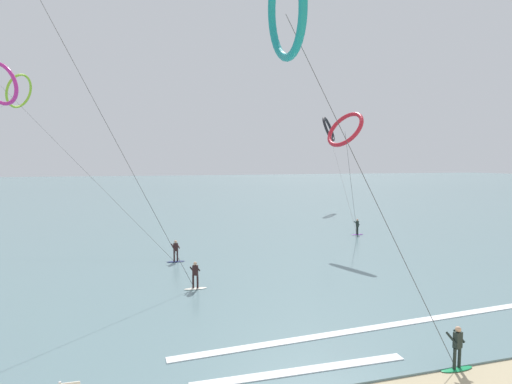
{
  "coord_description": "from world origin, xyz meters",
  "views": [
    {
      "loc": [
        -7.59,
        -4.73,
        7.97
      ],
      "look_at": [
        0.0,
        22.34,
        5.73
      ],
      "focal_mm": 27.99,
      "sensor_mm": 36.0,
      "label": 1
    }
  ],
  "objects_px": {
    "surfer_ivory": "(195,277)",
    "kite_crimson": "(345,129)",
    "kite_charcoal": "(329,129)",
    "kite_teal": "(286,10)",
    "kite_magenta": "(1,84)",
    "surfer_violet": "(357,228)",
    "surfer_emerald": "(457,351)",
    "surfer_navy": "(176,252)",
    "kite_lime": "(19,91)"
  },
  "relations": [
    {
      "from": "kite_teal",
      "to": "kite_lime",
      "type": "bearing_deg",
      "value": 25.98
    },
    {
      "from": "surfer_ivory",
      "to": "surfer_violet",
      "type": "relative_size",
      "value": 1.0
    },
    {
      "from": "surfer_ivory",
      "to": "kite_charcoal",
      "type": "height_order",
      "value": "kite_charcoal"
    },
    {
      "from": "kite_charcoal",
      "to": "kite_teal",
      "type": "height_order",
      "value": "kite_teal"
    },
    {
      "from": "kite_crimson",
      "to": "kite_teal",
      "type": "distance_m",
      "value": 20.88
    },
    {
      "from": "kite_lime",
      "to": "surfer_emerald",
      "type": "bearing_deg",
      "value": 48.54
    },
    {
      "from": "kite_magenta",
      "to": "kite_crimson",
      "type": "bearing_deg",
      "value": -173.94
    },
    {
      "from": "surfer_navy",
      "to": "kite_magenta",
      "type": "height_order",
      "value": "kite_magenta"
    },
    {
      "from": "kite_crimson",
      "to": "surfer_ivory",
      "type": "bearing_deg",
      "value": -75.79
    },
    {
      "from": "surfer_navy",
      "to": "kite_charcoal",
      "type": "bearing_deg",
      "value": -157.52
    },
    {
      "from": "surfer_navy",
      "to": "surfer_violet",
      "type": "xyz_separation_m",
      "value": [
        19.41,
        6.33,
        0.0
      ]
    },
    {
      "from": "kite_crimson",
      "to": "kite_teal",
      "type": "height_order",
      "value": "kite_teal"
    },
    {
      "from": "surfer_ivory",
      "to": "surfer_violet",
      "type": "distance_m",
      "value": 22.99
    },
    {
      "from": "kite_crimson",
      "to": "kite_magenta",
      "type": "distance_m",
      "value": 38.27
    },
    {
      "from": "surfer_navy",
      "to": "kite_lime",
      "type": "xyz_separation_m",
      "value": [
        -19.73,
        35.77,
        17.28
      ]
    },
    {
      "from": "surfer_emerald",
      "to": "surfer_violet",
      "type": "xyz_separation_m",
      "value": [
        10.32,
        25.34,
        0.08
      ]
    },
    {
      "from": "surfer_emerald",
      "to": "surfer_navy",
      "type": "height_order",
      "value": "surfer_navy"
    },
    {
      "from": "kite_teal",
      "to": "kite_magenta",
      "type": "height_order",
      "value": "kite_magenta"
    },
    {
      "from": "surfer_violet",
      "to": "kite_lime",
      "type": "bearing_deg",
      "value": -120.59
    },
    {
      "from": "kite_lime",
      "to": "kite_magenta",
      "type": "height_order",
      "value": "kite_lime"
    },
    {
      "from": "surfer_ivory",
      "to": "kite_magenta",
      "type": "relative_size",
      "value": 0.07
    },
    {
      "from": "kite_crimson",
      "to": "surfer_navy",
      "type": "bearing_deg",
      "value": -98.92
    },
    {
      "from": "surfer_ivory",
      "to": "kite_magenta",
      "type": "height_order",
      "value": "kite_magenta"
    },
    {
      "from": "kite_teal",
      "to": "kite_magenta",
      "type": "xyz_separation_m",
      "value": [
        -21.35,
        34.83,
        2.07
      ]
    },
    {
      "from": "surfer_emerald",
      "to": "kite_charcoal",
      "type": "bearing_deg",
      "value": -122.34
    },
    {
      "from": "surfer_emerald",
      "to": "surfer_navy",
      "type": "xyz_separation_m",
      "value": [
        -9.09,
        19.01,
        0.08
      ]
    },
    {
      "from": "kite_crimson",
      "to": "kite_magenta",
      "type": "relative_size",
      "value": 0.55
    },
    {
      "from": "surfer_ivory",
      "to": "kite_crimson",
      "type": "distance_m",
      "value": 20.39
    },
    {
      "from": "surfer_ivory",
      "to": "surfer_navy",
      "type": "relative_size",
      "value": 1.0
    },
    {
      "from": "surfer_violet",
      "to": "kite_teal",
      "type": "xyz_separation_m",
      "value": [
        -15.6,
        -20.61,
        13.61
      ]
    },
    {
      "from": "surfer_navy",
      "to": "surfer_emerald",
      "type": "bearing_deg",
      "value": 90.4
    },
    {
      "from": "surfer_ivory",
      "to": "kite_teal",
      "type": "height_order",
      "value": "kite_teal"
    },
    {
      "from": "kite_charcoal",
      "to": "kite_crimson",
      "type": "height_order",
      "value": "kite_charcoal"
    },
    {
      "from": "surfer_navy",
      "to": "kite_teal",
      "type": "relative_size",
      "value": 0.1
    },
    {
      "from": "surfer_emerald",
      "to": "kite_crimson",
      "type": "xyz_separation_m",
      "value": [
        6.62,
        21.49,
        10.06
      ]
    },
    {
      "from": "surfer_emerald",
      "to": "kite_charcoal",
      "type": "relative_size",
      "value": 0.06
    },
    {
      "from": "surfer_violet",
      "to": "kite_charcoal",
      "type": "relative_size",
      "value": 0.06
    },
    {
      "from": "kite_charcoal",
      "to": "kite_teal",
      "type": "distance_m",
      "value": 50.43
    },
    {
      "from": "surfer_emerald",
      "to": "kite_charcoal",
      "type": "height_order",
      "value": "kite_charcoal"
    },
    {
      "from": "kite_charcoal",
      "to": "kite_teal",
      "type": "relative_size",
      "value": 1.59
    },
    {
      "from": "surfer_emerald",
      "to": "kite_crimson",
      "type": "distance_m",
      "value": 24.64
    },
    {
      "from": "kite_teal",
      "to": "kite_charcoal",
      "type": "bearing_deg",
      "value": -27.28
    },
    {
      "from": "kite_charcoal",
      "to": "kite_teal",
      "type": "bearing_deg",
      "value": -170.09
    },
    {
      "from": "kite_charcoal",
      "to": "surfer_ivory",
      "type": "bearing_deg",
      "value": -177.89
    },
    {
      "from": "kite_lime",
      "to": "surfer_ivory",
      "type": "bearing_deg",
      "value": 46.29
    },
    {
      "from": "surfer_emerald",
      "to": "kite_crimson",
      "type": "relative_size",
      "value": 0.14
    },
    {
      "from": "surfer_emerald",
      "to": "surfer_violet",
      "type": "relative_size",
      "value": 1.0
    },
    {
      "from": "surfer_emerald",
      "to": "surfer_violet",
      "type": "height_order",
      "value": "surfer_violet"
    },
    {
      "from": "surfer_emerald",
      "to": "surfer_navy",
      "type": "distance_m",
      "value": 21.07
    },
    {
      "from": "surfer_violet",
      "to": "kite_charcoal",
      "type": "height_order",
      "value": "kite_charcoal"
    }
  ]
}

